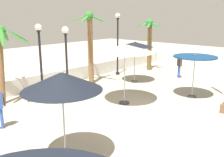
{
  "coord_description": "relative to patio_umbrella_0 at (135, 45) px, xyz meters",
  "views": [
    {
      "loc": [
        -8.8,
        -4.95,
        4.36
      ],
      "look_at": [
        0.0,
        2.84,
        1.4
      ],
      "focal_mm": 40.09,
      "sensor_mm": 36.0,
      "label": 1
    }
  ],
  "objects": [
    {
      "name": "patio_umbrella_1",
      "position": [
        -9.08,
        -4.15,
        0.04
      ],
      "size": [
        2.3,
        2.3,
        2.88
      ],
      "color": "#333338",
      "rests_on": "ground_plane"
    },
    {
      "name": "boundary_wall",
      "position": [
        -4.42,
        3.36,
        -2.06
      ],
      "size": [
        25.2,
        0.3,
        0.92
      ],
      "primitive_type": "cube",
      "color": "silver",
      "rests_on": "ground_plane"
    },
    {
      "name": "lamp_post_1",
      "position": [
        -6.05,
        1.62,
        -0.14
      ],
      "size": [
        0.35,
        0.35,
        3.96
      ],
      "color": "black",
      "rests_on": "ground_plane"
    },
    {
      "name": "guest_1",
      "position": [
        3.08,
        -1.7,
        -1.46
      ],
      "size": [
        0.42,
        0.43,
        1.74
      ],
      "color": "#3359B2",
      "rests_on": "ground_plane"
    },
    {
      "name": "palm_tree_3",
      "position": [
        -2.2,
        1.91,
        0.35
      ],
      "size": [
        2.49,
        2.46,
        4.64
      ],
      "color": "brown",
      "rests_on": "ground_plane"
    },
    {
      "name": "palm_tree_1",
      "position": [
        3.91,
        1.44,
        0.08
      ],
      "size": [
        2.17,
        2.2,
        4.13
      ],
      "color": "brown",
      "rests_on": "ground_plane"
    },
    {
      "name": "ground_plane",
      "position": [
        -4.42,
        -4.74,
        -2.52
      ],
      "size": [
        56.0,
        56.0,
        0.0
      ],
      "primitive_type": "plane",
      "color": "#B2A893"
    },
    {
      "name": "patio_umbrella_3",
      "position": [
        -0.49,
        -4.31,
        -0.39
      ],
      "size": [
        2.28,
        2.28,
        2.39
      ],
      "color": "#333338",
      "rests_on": "ground_plane"
    },
    {
      "name": "patio_umbrella_5",
      "position": [
        -3.75,
        -2.15,
        0.29
      ],
      "size": [
        2.91,
        2.91,
        3.08
      ],
      "color": "#333338",
      "rests_on": "ground_plane"
    },
    {
      "name": "lamp_post_2",
      "position": [
        -4.54,
        1.39,
        -0.05
      ],
      "size": [
        0.4,
        0.4,
        3.79
      ],
      "color": "black",
      "rests_on": "ground_plane"
    },
    {
      "name": "lamp_post_3",
      "position": [
        0.96,
        2.3,
        0.27
      ],
      "size": [
        0.37,
        0.37,
        4.54
      ],
      "color": "black",
      "rests_on": "ground_plane"
    },
    {
      "name": "palm_tree_2",
      "position": [
        -7.71,
        2.45,
        0.03
      ],
      "size": [
        2.73,
        2.76,
        3.91
      ],
      "color": "brown",
      "rests_on": "ground_plane"
    },
    {
      "name": "patio_umbrella_0",
      "position": [
        0.0,
        0.0,
        0.0
      ],
      "size": [
        2.35,
        2.35,
        2.76
      ],
      "color": "#333338",
      "rests_on": "ground_plane"
    }
  ]
}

